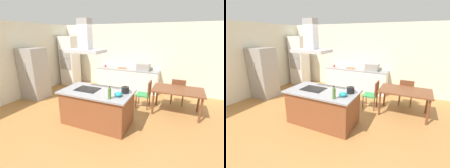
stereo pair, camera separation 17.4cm
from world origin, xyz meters
TOP-DOWN VIEW (x-y plane):
  - ground at (0.00, 1.50)m, footprint 16.00×16.00m
  - wall_back at (0.00, 3.25)m, footprint 7.20×0.10m
  - wall_left at (-3.45, 1.00)m, footprint 0.10×8.80m
  - kitchen_island at (0.00, 0.00)m, footprint 1.83×1.03m
  - cooktop at (-0.28, 0.00)m, footprint 0.60×0.44m
  - tea_kettle at (0.71, 0.15)m, footprint 0.24×0.19m
  - olive_oil_bottle at (0.52, -0.34)m, footprint 0.07×0.07m
  - mixing_bowl at (0.64, -0.13)m, footprint 0.19×0.19m
  - back_counter at (-0.15, 2.88)m, footprint 2.57×0.62m
  - countertop_microwave at (0.51, 2.88)m, footprint 0.50×0.38m
  - coffee_mug_red at (-1.19, 2.91)m, footprint 0.08×0.08m
  - cutting_board at (-0.41, 2.93)m, footprint 0.34×0.24m
  - wall_oven_stack at (-2.90, 2.65)m, footprint 0.70×0.66m
  - refrigerator at (-2.98, 0.67)m, footprint 0.80×0.73m
  - dining_table at (1.88, 1.44)m, footprint 1.40×0.90m
  - chair_at_left_end at (0.97, 1.44)m, footprint 0.42×0.42m
  - chair_facing_back_wall at (1.88, 2.11)m, footprint 0.42×0.42m
  - range_hood at (-0.28, 0.00)m, footprint 0.90×0.55m

SIDE VIEW (x-z plane):
  - ground at x=0.00m, z-range 0.00..0.00m
  - back_counter at x=-0.15m, z-range 0.00..0.90m
  - kitchen_island at x=0.00m, z-range 0.00..0.90m
  - chair_at_left_end at x=0.97m, z-range 0.06..0.95m
  - chair_facing_back_wall at x=1.88m, z-range 0.06..0.95m
  - dining_table at x=1.88m, z-range 0.29..1.04m
  - cooktop at x=-0.28m, z-range 0.90..0.91m
  - cutting_board at x=-0.41m, z-range 0.90..0.92m
  - refrigerator at x=-2.98m, z-range 0.00..1.82m
  - coffee_mug_red at x=-1.19m, z-range 0.90..0.99m
  - mixing_bowl at x=0.64m, z-range 0.90..1.00m
  - tea_kettle at x=0.71m, z-range 0.89..1.07m
  - olive_oil_bottle at x=0.52m, z-range 0.88..1.17m
  - countertop_microwave at x=0.51m, z-range 0.90..1.18m
  - wall_oven_stack at x=-2.90m, z-range 0.00..2.20m
  - wall_back at x=0.00m, z-range 0.00..2.70m
  - wall_left at x=-3.45m, z-range 0.00..2.70m
  - range_hood at x=-0.28m, z-range 1.71..2.49m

